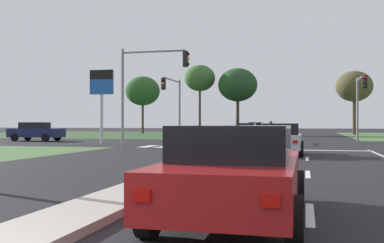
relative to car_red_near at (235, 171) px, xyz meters
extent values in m
plane|color=black|center=(-2.37, 25.88, -0.76)|extent=(200.00, 200.00, 0.00)
cube|color=#2D4C28|center=(-27.87, 50.38, -0.75)|extent=(35.00, 35.00, 0.01)
cube|color=#ADA89E|center=(-2.37, 6.88, -0.69)|extent=(1.20, 22.00, 0.14)
cube|color=gray|center=(-2.37, 50.88, -0.69)|extent=(1.20, 36.00, 0.14)
cube|color=silver|center=(1.13, 0.68, -0.75)|extent=(0.14, 2.00, 0.01)
cube|color=silver|center=(1.13, 6.68, -0.75)|extent=(0.14, 2.00, 0.01)
cube|color=silver|center=(1.13, 12.68, -0.75)|extent=(0.14, 2.00, 0.01)
cube|color=silver|center=(1.43, 18.88, -0.75)|extent=(6.40, 0.50, 0.01)
cube|color=silver|center=(-8.77, 20.68, -0.75)|extent=(0.70, 2.80, 0.01)
cube|color=silver|center=(-7.62, 20.68, -0.75)|extent=(0.70, 2.80, 0.01)
cube|color=silver|center=(-6.47, 20.68, -0.75)|extent=(0.70, 2.80, 0.01)
cube|color=silver|center=(-5.32, 20.68, -0.75)|extent=(0.70, 2.80, 0.01)
cube|color=silver|center=(-4.17, 20.68, -0.75)|extent=(0.70, 2.80, 0.01)
cube|color=silver|center=(-3.02, 20.68, -0.75)|extent=(0.70, 2.80, 0.01)
cube|color=#A31919|center=(0.00, 0.04, -0.12)|extent=(1.86, 4.57, 0.63)
cube|color=black|center=(0.00, -0.11, 0.45)|extent=(1.64, 2.10, 0.52)
cube|color=red|center=(-0.71, -2.27, -0.06)|extent=(0.20, 0.04, 0.14)
cube|color=red|center=(0.71, -2.27, -0.06)|extent=(0.20, 0.04, 0.14)
cylinder|color=black|center=(-0.93, 1.50, -0.44)|extent=(0.22, 0.64, 0.64)
cylinder|color=black|center=(0.93, 1.50, -0.44)|extent=(0.22, 0.64, 0.64)
cylinder|color=black|center=(-0.93, -1.43, -0.44)|extent=(0.22, 0.64, 0.64)
cylinder|color=black|center=(0.93, -1.43, -0.44)|extent=(0.22, 0.64, 0.64)
cube|color=black|center=(-4.81, 48.45, -0.06)|extent=(1.76, 4.27, 0.76)
cube|color=black|center=(-4.81, 48.60, 0.58)|extent=(1.55, 1.96, 0.52)
cube|color=red|center=(-4.14, 50.60, 0.02)|extent=(0.20, 0.04, 0.14)
cube|color=red|center=(-5.48, 50.60, 0.02)|extent=(0.20, 0.04, 0.14)
cylinder|color=black|center=(-3.93, 47.08, -0.44)|extent=(0.22, 0.64, 0.64)
cylinder|color=black|center=(-5.69, 47.08, -0.44)|extent=(0.22, 0.64, 0.64)
cylinder|color=black|center=(-3.93, 49.81, -0.44)|extent=(0.22, 0.64, 0.64)
cylinder|color=black|center=(-5.69, 49.81, -0.44)|extent=(0.22, 0.64, 0.64)
cube|color=#161E47|center=(-20.85, 26.73, -0.07)|extent=(4.47, 1.84, 0.74)
cube|color=black|center=(-21.00, 26.73, 0.56)|extent=(2.06, 1.62, 0.52)
cube|color=red|center=(-23.11, 27.43, 0.01)|extent=(0.04, 0.20, 0.14)
cube|color=red|center=(-23.11, 26.04, 0.01)|extent=(0.04, 0.20, 0.14)
cylinder|color=black|center=(-19.42, 27.65, -0.44)|extent=(0.64, 0.22, 0.64)
cylinder|color=black|center=(-19.42, 25.81, -0.44)|extent=(0.64, 0.22, 0.64)
cylinder|color=black|center=(-22.28, 27.65, -0.44)|extent=(0.64, 0.22, 0.64)
cylinder|color=black|center=(-22.28, 25.81, -0.44)|extent=(0.64, 0.22, 0.64)
cube|color=#B7B7BC|center=(-0.04, 14.84, -0.11)|extent=(1.83, 4.22, 0.65)
cube|color=black|center=(-0.04, 14.69, 0.47)|extent=(1.61, 1.94, 0.52)
cube|color=red|center=(-0.74, 12.71, -0.05)|extent=(0.20, 0.04, 0.14)
cube|color=red|center=(0.65, 12.71, -0.05)|extent=(0.20, 0.04, 0.14)
cylinder|color=black|center=(-0.96, 16.19, -0.44)|extent=(0.22, 0.64, 0.64)
cylinder|color=black|center=(0.87, 16.19, -0.44)|extent=(0.22, 0.64, 0.64)
cylinder|color=black|center=(-0.96, 13.49, -0.44)|extent=(0.22, 0.64, 0.64)
cylinder|color=black|center=(0.87, 13.49, -0.44)|extent=(0.22, 0.64, 0.64)
cube|color=silver|center=(-4.72, 39.33, -0.10)|extent=(1.85, 4.19, 0.67)
cube|color=black|center=(-4.72, 39.48, 0.50)|extent=(1.63, 1.93, 0.52)
cube|color=red|center=(-4.02, 41.45, -0.03)|extent=(0.20, 0.04, 0.14)
cube|color=red|center=(-5.43, 41.45, -0.03)|extent=(0.20, 0.04, 0.14)
cylinder|color=black|center=(-3.80, 37.99, -0.44)|extent=(0.22, 0.64, 0.64)
cylinder|color=black|center=(-5.65, 37.99, -0.44)|extent=(0.22, 0.64, 0.64)
cylinder|color=black|center=(-3.80, 40.67, -0.44)|extent=(0.22, 0.64, 0.64)
cylinder|color=black|center=(-5.65, 40.67, -0.44)|extent=(0.22, 0.64, 0.64)
cylinder|color=gray|center=(5.23, 32.48, 1.87)|extent=(0.18, 0.18, 5.26)
cylinder|color=gray|center=(5.23, 30.08, 4.25)|extent=(0.12, 4.79, 0.12)
cube|color=black|center=(5.23, 27.69, 3.73)|extent=(0.32, 0.26, 0.95)
sphere|color=red|center=(5.23, 27.53, 4.03)|extent=(0.20, 0.20, 0.20)
sphere|color=#3A2405|center=(5.23, 27.53, 3.73)|extent=(0.20, 0.20, 0.20)
sphere|color=black|center=(5.23, 27.53, 3.43)|extent=(0.20, 0.20, 0.20)
cylinder|color=gray|center=(-9.97, 32.48, 1.96)|extent=(0.18, 0.18, 5.44)
cylinder|color=gray|center=(-9.97, 30.08, 4.43)|extent=(0.12, 4.80, 0.12)
cube|color=black|center=(-9.97, 27.67, 3.91)|extent=(0.32, 0.26, 0.95)
sphere|color=#360503|center=(-9.97, 27.51, 4.21)|extent=(0.20, 0.20, 0.20)
sphere|color=orange|center=(-9.97, 27.51, 3.91)|extent=(0.20, 0.20, 0.20)
sphere|color=black|center=(-9.97, 27.51, 3.61)|extent=(0.20, 0.20, 0.20)
cylinder|color=gray|center=(-9.97, 19.28, 2.31)|extent=(0.18, 0.18, 6.13)
cylinder|color=gray|center=(-7.94, 19.28, 5.13)|extent=(4.05, 0.12, 0.12)
cube|color=black|center=(-5.91, 19.28, 4.60)|extent=(0.26, 0.32, 0.95)
sphere|color=#360503|center=(-5.75, 19.28, 4.90)|extent=(0.20, 0.20, 0.20)
sphere|color=orange|center=(-5.75, 19.28, 4.60)|extent=(0.20, 0.20, 0.20)
sphere|color=black|center=(-5.75, 19.28, 4.30)|extent=(0.20, 0.20, 0.20)
cylinder|color=maroon|center=(-2.28, 38.79, -0.26)|extent=(0.16, 0.16, 0.71)
cylinder|color=#232833|center=(-2.28, 38.79, 0.46)|extent=(0.34, 0.34, 0.74)
sphere|color=tan|center=(-2.28, 38.79, 0.94)|extent=(0.21, 0.21, 0.21)
cylinder|color=silver|center=(-13.55, 23.86, 1.06)|extent=(0.24, 0.24, 3.64)
cube|color=#194CA5|center=(-13.55, 23.86, 3.43)|extent=(1.80, 0.24, 1.10)
cube|color=black|center=(-13.55, 23.86, 4.33)|extent=(1.80, 0.24, 0.70)
cylinder|color=#423323|center=(-22.17, 56.00, 1.67)|extent=(0.34, 0.34, 4.86)
ellipsoid|color=#285123|center=(-22.17, 56.00, 5.49)|extent=(5.05, 5.05, 4.29)
cylinder|color=#423323|center=(-12.47, 51.39, 2.42)|extent=(0.30, 0.30, 6.35)
ellipsoid|color=#38602D|center=(-12.47, 51.39, 6.71)|extent=(4.07, 4.07, 3.46)
cylinder|color=#423323|center=(-7.39, 51.15, 1.77)|extent=(0.42, 0.42, 5.06)
ellipsoid|color=#1E421E|center=(-7.39, 51.15, 5.69)|extent=(5.04, 5.04, 4.28)
cylinder|color=#423323|center=(7.26, 55.36, 1.75)|extent=(0.41, 0.41, 5.01)
ellipsoid|color=#4C4728|center=(7.26, 55.36, 5.55)|extent=(4.70, 4.70, 3.99)
camera|label=1|loc=(1.06, -7.03, 0.75)|focal=42.49mm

